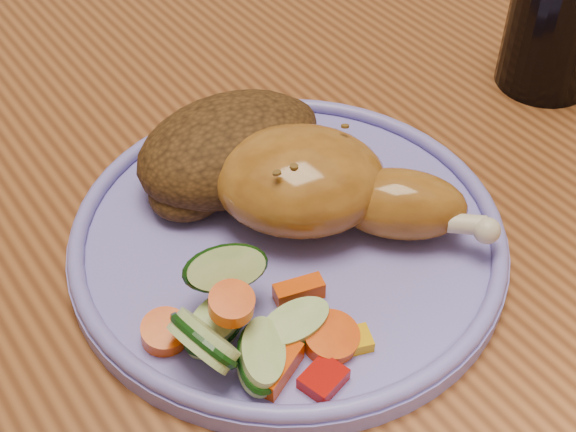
{
  "coord_description": "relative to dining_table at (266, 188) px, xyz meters",
  "views": [
    {
      "loc": [
        -0.26,
        -0.4,
        1.11
      ],
      "look_at": [
        -0.07,
        -0.13,
        0.78
      ],
      "focal_mm": 50.0,
      "sensor_mm": 36.0,
      "label": 1
    }
  ],
  "objects": [
    {
      "name": "drinking_glass",
      "position": [
        0.19,
        -0.1,
        0.13
      ],
      "size": [
        0.07,
        0.07,
        0.09
      ],
      "primitive_type": "cylinder",
      "color": "black",
      "rests_on": "dining_table"
    },
    {
      "name": "rice_pilaf",
      "position": [
        -0.07,
        -0.06,
        0.12
      ],
      "size": [
        0.13,
        0.09,
        0.05
      ],
      "color": "#472B11",
      "rests_on": "plate"
    },
    {
      "name": "chicken_leg",
      "position": [
        -0.04,
        -0.13,
        0.12
      ],
      "size": [
        0.15,
        0.16,
        0.06
      ],
      "color": "#A16421",
      "rests_on": "plate"
    },
    {
      "name": "chair_far",
      "position": [
        0.0,
        0.63,
        -0.17
      ],
      "size": [
        0.42,
        0.42,
        0.91
      ],
      "color": "#4C2D16",
      "rests_on": "ground"
    },
    {
      "name": "plate",
      "position": [
        -0.07,
        -0.13,
        0.09
      ],
      "size": [
        0.26,
        0.26,
        0.01
      ],
      "primitive_type": "cylinder",
      "color": "#786FD0",
      "rests_on": "dining_table"
    },
    {
      "name": "vegetable_pile",
      "position": [
        -0.13,
        -0.18,
        0.11
      ],
      "size": [
        0.1,
        0.11,
        0.05
      ],
      "color": "#A50A05",
      "rests_on": "plate"
    },
    {
      "name": "dining_table",
      "position": [
        0.0,
        0.0,
        0.0
      ],
      "size": [
        0.9,
        1.4,
        0.75
      ],
      "color": "brown",
      "rests_on": "ground"
    },
    {
      "name": "plate_rim",
      "position": [
        -0.07,
        -0.13,
        0.1
      ],
      "size": [
        0.26,
        0.26,
        0.01
      ],
      "primitive_type": "torus",
      "color": "#786FD0",
      "rests_on": "plate"
    }
  ]
}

